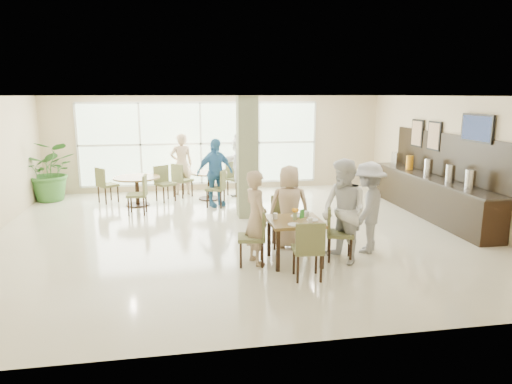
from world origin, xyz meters
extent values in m
plane|color=beige|center=(0.00, 0.00, 0.00)|extent=(10.00, 10.00, 0.00)
plane|color=white|center=(0.00, 0.00, 2.80)|extent=(10.00, 10.00, 0.00)
plane|color=beige|center=(0.00, 4.50, 1.40)|extent=(10.00, 0.00, 10.00)
plane|color=beige|center=(0.00, -4.50, 1.40)|extent=(10.00, 0.00, 10.00)
plane|color=beige|center=(5.00, 0.00, 1.40)|extent=(0.00, 9.00, 9.00)
plane|color=silver|center=(-0.50, 4.47, 1.40)|extent=(7.00, 0.00, 7.00)
cube|color=#69704E|center=(0.40, 1.20, 1.40)|extent=(0.45, 0.45, 2.80)
cube|color=brown|center=(0.75, -1.93, 0.72)|extent=(0.89, 0.89, 0.05)
cube|color=black|center=(0.37, -2.30, 0.35)|extent=(0.06, 0.06, 0.70)
cube|color=black|center=(1.12, -2.30, 0.35)|extent=(0.06, 0.06, 0.70)
cube|color=black|center=(0.37, -1.56, 0.35)|extent=(0.06, 0.06, 0.70)
cube|color=black|center=(1.12, -1.56, 0.35)|extent=(0.06, 0.06, 0.70)
cylinder|color=brown|center=(-2.25, 2.76, 0.73)|extent=(1.19, 1.19, 0.04)
cylinder|color=black|center=(-2.25, 2.76, 0.35)|extent=(0.10, 0.10, 0.71)
cylinder|color=black|center=(-2.25, 2.76, 0.01)|extent=(0.60, 0.60, 0.03)
cylinder|color=brown|center=(-0.35, 3.18, 0.73)|extent=(0.99, 0.99, 0.04)
cylinder|color=black|center=(-0.35, 3.18, 0.35)|extent=(0.10, 0.10, 0.71)
cylinder|color=black|center=(-0.35, 3.18, 0.01)|extent=(0.60, 0.60, 0.03)
cylinder|color=white|center=(0.94, -2.19, 0.80)|extent=(0.08, 0.08, 0.10)
cylinder|color=white|center=(1.00, -1.76, 0.80)|extent=(0.08, 0.08, 0.10)
cylinder|color=white|center=(0.43, -1.81, 0.80)|extent=(0.08, 0.08, 0.10)
cylinder|color=white|center=(0.65, -2.22, 0.76)|extent=(0.20, 0.20, 0.01)
cylinder|color=white|center=(0.83, -1.71, 0.76)|extent=(0.20, 0.20, 0.01)
cylinder|color=white|center=(1.03, -2.01, 0.76)|extent=(0.20, 0.20, 0.01)
cylinder|color=#99B27F|center=(0.75, -1.93, 0.81)|extent=(0.07, 0.07, 0.12)
sphere|color=#FFA115|center=(0.78, -1.93, 0.92)|extent=(0.07, 0.07, 0.07)
sphere|color=#FFA115|center=(0.73, -1.90, 0.92)|extent=(0.07, 0.07, 0.07)
sphere|color=#FFA115|center=(0.73, -1.96, 0.92)|extent=(0.07, 0.07, 0.07)
cube|color=green|center=(0.90, -1.83, 0.82)|extent=(0.09, 0.07, 0.15)
cube|color=black|center=(4.68, 0.50, 0.45)|extent=(0.60, 4.60, 0.90)
cube|color=black|center=(4.68, 0.50, 0.92)|extent=(0.64, 4.70, 0.04)
cube|color=black|center=(4.97, 0.50, 1.45)|extent=(0.04, 4.60, 1.00)
cylinder|color=silver|center=(4.68, -0.90, 1.14)|extent=(0.20, 0.20, 0.40)
cylinder|color=silver|center=(4.68, -0.20, 1.14)|extent=(0.20, 0.20, 0.40)
cylinder|color=silver|center=(4.68, 0.70, 1.14)|extent=(0.20, 0.20, 0.40)
cylinder|color=orange|center=(4.68, 1.60, 1.12)|extent=(0.18, 0.18, 0.36)
cube|color=silver|center=(4.68, 2.30, 1.12)|extent=(0.18, 0.30, 0.36)
cube|color=black|center=(4.94, -0.60, 2.15)|extent=(0.06, 1.00, 0.58)
cube|color=#7F99CC|center=(4.92, -0.60, 2.15)|extent=(0.01, 0.92, 0.50)
cube|color=black|center=(4.95, 1.00, 1.85)|extent=(0.04, 0.55, 0.70)
cube|color=#9B6738|center=(4.92, 1.00, 1.85)|extent=(0.01, 0.47, 0.62)
cube|color=black|center=(4.95, 1.80, 1.85)|extent=(0.04, 0.55, 0.70)
cube|color=#9B6738|center=(4.92, 1.80, 1.85)|extent=(0.01, 0.47, 0.62)
imported|color=#366E2C|center=(-4.57, 3.72, 0.81)|extent=(1.60, 1.60, 1.62)
imported|color=tan|center=(0.09, -1.86, 0.80)|extent=(0.53, 0.67, 1.61)
imported|color=tan|center=(0.84, -1.14, 0.78)|extent=(0.81, 0.51, 1.56)
imported|color=white|center=(1.56, -2.05, 0.89)|extent=(0.93, 1.05, 1.79)
imported|color=#98989B|center=(2.19, -1.62, 0.83)|extent=(1.15, 1.23, 1.66)
imported|color=teal|center=(-0.26, 2.36, 0.87)|extent=(1.17, 0.95, 1.75)
imported|color=white|center=(0.52, 3.16, 0.91)|extent=(1.33, 1.85, 1.83)
imported|color=tan|center=(-1.09, 3.89, 0.88)|extent=(0.69, 0.51, 1.76)
camera|label=1|loc=(-1.16, -9.16, 2.83)|focal=32.00mm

